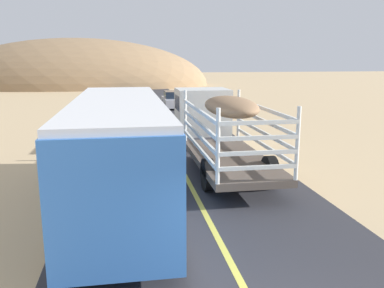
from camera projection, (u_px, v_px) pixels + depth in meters
name	position (u px, v px, depth m)	size (l,w,h in m)	color
livestock_truck	(212.00, 118.00, 17.74)	(2.53, 9.70, 3.02)	silver
bus	(119.00, 150.00, 11.87)	(2.54, 10.00, 3.21)	#3872C6
car_far	(173.00, 100.00, 36.08)	(1.80, 4.40, 1.46)	silver
distant_hill	(78.00, 86.00, 63.86)	(41.58, 21.73, 14.88)	#957553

